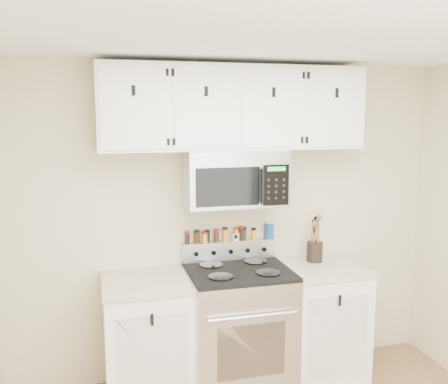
# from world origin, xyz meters

# --- Properties ---
(back_wall) EXTENTS (3.50, 0.01, 2.50)m
(back_wall) POSITION_xyz_m (0.00, 1.75, 1.25)
(back_wall) COLOR beige
(back_wall) RESTS_ON floor
(ceiling) EXTENTS (3.50, 3.50, 0.01)m
(ceiling) POSITION_xyz_m (0.00, 0.00, 2.50)
(ceiling) COLOR white
(ceiling) RESTS_ON back_wall
(range) EXTENTS (0.76, 0.65, 1.10)m
(range) POSITION_xyz_m (0.00, 1.43, 0.49)
(range) COLOR #B7B7BA
(range) RESTS_ON floor
(base_cabinet_left) EXTENTS (0.64, 0.62, 0.92)m
(base_cabinet_left) POSITION_xyz_m (-0.69, 1.45, 0.46)
(base_cabinet_left) COLOR white
(base_cabinet_left) RESTS_ON floor
(base_cabinet_right) EXTENTS (0.64, 0.62, 0.92)m
(base_cabinet_right) POSITION_xyz_m (0.69, 1.45, 0.46)
(base_cabinet_right) COLOR white
(base_cabinet_right) RESTS_ON floor
(microwave) EXTENTS (0.76, 0.44, 0.42)m
(microwave) POSITION_xyz_m (0.00, 1.55, 1.63)
(microwave) COLOR #9E9EA3
(microwave) RESTS_ON back_wall
(upper_cabinets) EXTENTS (2.00, 0.35, 0.62)m
(upper_cabinets) POSITION_xyz_m (-0.00, 1.58, 2.15)
(upper_cabinets) COLOR white
(upper_cabinets) RESTS_ON back_wall
(utensil_crock) EXTENTS (0.13, 0.13, 0.37)m
(utensil_crock) POSITION_xyz_m (0.68, 1.56, 1.01)
(utensil_crock) COLOR black
(utensil_crock) RESTS_ON base_cabinet_right
(kitchen_timer) EXTENTS (0.07, 0.06, 0.06)m
(kitchen_timer) POSITION_xyz_m (0.05, 1.71, 1.13)
(kitchen_timer) COLOR silver
(kitchen_timer) RESTS_ON range
(salt_canister) EXTENTS (0.08, 0.08, 0.14)m
(salt_canister) POSITION_xyz_m (0.34, 1.71, 1.17)
(salt_canister) COLOR #154A93
(salt_canister) RESTS_ON range
(spice_jar_0) EXTENTS (0.04, 0.04, 0.10)m
(spice_jar_0) POSITION_xyz_m (-0.34, 1.71, 1.15)
(spice_jar_0) COLOR black
(spice_jar_0) RESTS_ON range
(spice_jar_1) EXTENTS (0.05, 0.05, 0.10)m
(spice_jar_1) POSITION_xyz_m (-0.26, 1.71, 1.15)
(spice_jar_1) COLOR #3C240E
(spice_jar_1) RESTS_ON range
(spice_jar_2) EXTENTS (0.05, 0.05, 0.09)m
(spice_jar_2) POSITION_xyz_m (-0.20, 1.71, 1.15)
(spice_jar_2) COLOR gold
(spice_jar_2) RESTS_ON range
(spice_jar_3) EXTENTS (0.04, 0.04, 0.10)m
(spice_jar_3) POSITION_xyz_m (-0.18, 1.71, 1.15)
(spice_jar_3) COLOR black
(spice_jar_3) RESTS_ON range
(spice_jar_4) EXTENTS (0.04, 0.04, 0.10)m
(spice_jar_4) POSITION_xyz_m (-0.10, 1.71, 1.15)
(spice_jar_4) COLOR #3C260E
(spice_jar_4) RESTS_ON range
(spice_jar_5) EXTENTS (0.04, 0.04, 0.11)m
(spice_jar_5) POSITION_xyz_m (-0.03, 1.71, 1.16)
(spice_jar_5) COLOR orange
(spice_jar_5) RESTS_ON range
(spice_jar_6) EXTENTS (0.04, 0.04, 0.11)m
(spice_jar_6) POSITION_xyz_m (0.06, 1.71, 1.15)
(spice_jar_6) COLOR #C98E17
(spice_jar_6) RESTS_ON range
(spice_jar_7) EXTENTS (0.04, 0.04, 0.11)m
(spice_jar_7) POSITION_xyz_m (0.10, 1.71, 1.16)
(spice_jar_7) COLOR black
(spice_jar_7) RESTS_ON range
(spice_jar_8) EXTENTS (0.04, 0.04, 0.10)m
(spice_jar_8) POSITION_xyz_m (0.12, 1.71, 1.15)
(spice_jar_8) COLOR #3E230F
(spice_jar_8) RESTS_ON range
(spice_jar_9) EXTENTS (0.04, 0.04, 0.09)m
(spice_jar_9) POSITION_xyz_m (0.21, 1.71, 1.15)
(spice_jar_9) COLOR gold
(spice_jar_9) RESTS_ON range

